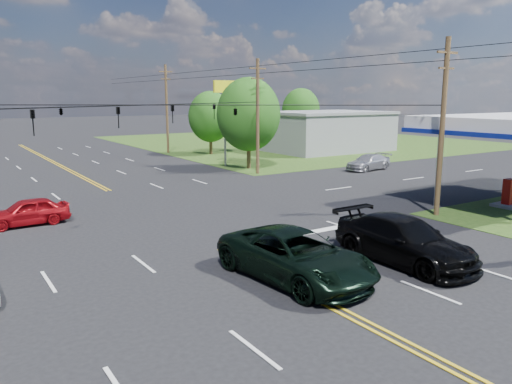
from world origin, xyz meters
TOP-DOWN VIEW (x-y plane):
  - ground at (0.00, 12.00)m, footprint 280.00×280.00m
  - grass_ne at (35.00, 44.00)m, footprint 46.00×48.00m
  - stop_bar at (5.00, 4.00)m, footprint 10.00×0.50m
  - retail_ne at (30.00, 32.00)m, footprint 14.00×10.00m
  - pole_se at (13.00, 3.00)m, footprint 1.60×0.28m
  - pole_ne at (13.00, 21.00)m, footprint 1.60×0.28m
  - pole_right_far at (13.00, 40.00)m, footprint 1.60×0.28m
  - span_wire_signals at (0.00, 12.00)m, footprint 26.00×18.00m
  - power_lines at (0.00, 10.00)m, footprint 26.04×100.00m
  - tree_right_a at (14.00, 24.00)m, footprint 5.70×5.70m
  - tree_right_b at (16.50, 36.00)m, footprint 4.94×4.94m
  - tree_far_r at (34.00, 42.00)m, footprint 5.32×5.32m
  - pickup_dkgreen at (0.50, -0.55)m, footprint 3.50×6.59m
  - suv_black at (5.24, -1.37)m, footprint 2.55×6.16m
  - sedan_red at (-6.25, 13.00)m, footprint 4.09×1.72m
  - sedan_far at (22.50, 17.48)m, footprint 5.00×2.55m
  - polesign_ne at (13.00, 26.53)m, footprint 2.19×0.30m

SIDE VIEW (x-z plane):
  - ground at x=0.00m, z-range 0.00..0.00m
  - grass_ne at x=35.00m, z-range -0.01..0.01m
  - stop_bar at x=5.00m, z-range -0.01..0.01m
  - sedan_red at x=-6.25m, z-range 0.00..1.38m
  - sedan_far at x=22.50m, z-range 0.00..1.39m
  - pickup_dkgreen at x=0.50m, z-range 0.00..1.76m
  - suv_black at x=5.24m, z-range 0.00..1.78m
  - retail_ne at x=30.00m, z-range 0.00..4.40m
  - tree_right_b at x=16.50m, z-range 0.68..7.76m
  - tree_far_r at x=34.00m, z-range 0.73..8.36m
  - tree_right_a at x=14.00m, z-range 0.78..8.96m
  - pole_se at x=13.00m, z-range 0.17..9.67m
  - pole_ne at x=13.00m, z-range 0.17..9.67m
  - pole_right_far at x=13.00m, z-range 0.17..10.17m
  - span_wire_signals at x=0.00m, z-range 5.43..6.56m
  - polesign_ne at x=13.00m, z-range 2.20..10.14m
  - power_lines at x=0.00m, z-range 8.28..8.92m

